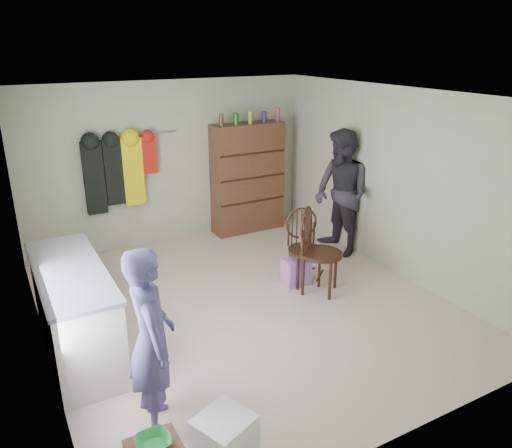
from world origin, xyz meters
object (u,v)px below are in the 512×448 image
chair_front (304,242)px  counter (75,311)px  chair_far (316,247)px  dresser (248,178)px

chair_front → counter: bearing=-162.1°
counter → chair_far: size_ratio=1.65×
counter → chair_far: (2.90, -0.08, 0.13)m
counter → chair_far: 2.91m
dresser → chair_far: bearing=-97.1°
chair_front → chair_far: 0.29m
dresser → chair_front: bearing=-97.7°
counter → chair_far: chair_far is taller
chair_front → chair_far: (-0.02, -0.29, 0.04)m
counter → dresser: bearing=35.7°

